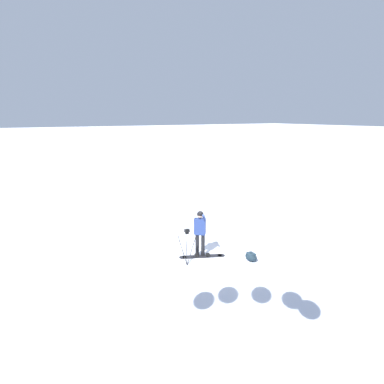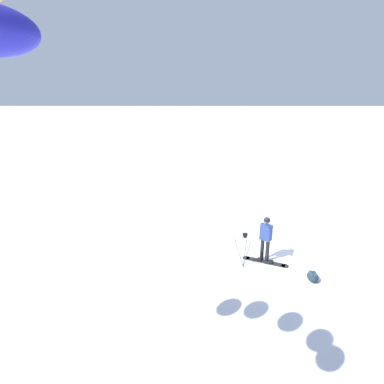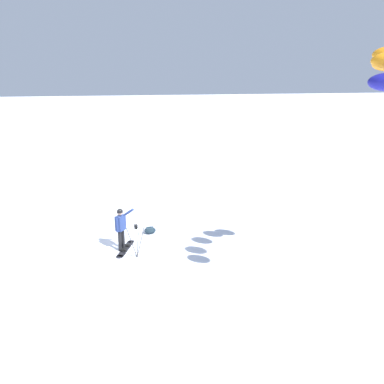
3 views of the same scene
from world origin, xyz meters
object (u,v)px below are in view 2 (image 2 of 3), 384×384
(snowboarder, at_px, (266,234))
(snowboard, at_px, (265,261))
(gear_bag_large, at_px, (313,276))
(camera_tripod, at_px, (244,243))

(snowboarder, height_order, snowboard, snowboarder)
(snowboard, height_order, gear_bag_large, gear_bag_large)
(gear_bag_large, height_order, camera_tripod, camera_tripod)
(gear_bag_large, distance_m, camera_tripod, 2.53)
(snowboard, distance_m, gear_bag_large, 1.83)
(snowboarder, distance_m, camera_tripod, 1.01)
(snowboarder, xyz_separation_m, snowboard, (-0.14, -0.02, -1.07))
(snowboard, relative_size, gear_bag_large, 2.99)
(snowboarder, bearing_deg, gear_bag_large, -135.04)
(snowboarder, xyz_separation_m, camera_tripod, (-0.51, 0.87, -0.12))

